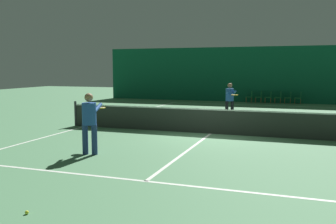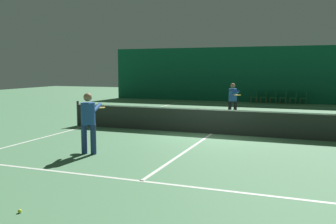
{
  "view_description": "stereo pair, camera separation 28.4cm",
  "coord_description": "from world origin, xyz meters",
  "px_view_note": "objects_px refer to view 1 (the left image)",
  "views": [
    {
      "loc": [
        3.1,
        -13.8,
        2.48
      ],
      "look_at": [
        -1.01,
        -2.03,
        1.02
      ],
      "focal_mm": 40.0,
      "sensor_mm": 36.0,
      "label": 1
    },
    {
      "loc": [
        3.37,
        -13.7,
        2.48
      ],
      "look_at": [
        -1.01,
        -2.03,
        1.02
      ],
      "focal_mm": 40.0,
      "sensor_mm": 36.0,
      "label": 2
    }
  ],
  "objects_px": {
    "courtside_chair_2": "(269,96)",
    "courtside_chair_5": "(299,97)",
    "player_near": "(90,119)",
    "courtside_chair_0": "(250,96)",
    "player_far": "(230,98)",
    "tennis_net": "(211,120)",
    "tennis_ball": "(27,212)",
    "courtside_chair_1": "(259,96)",
    "courtside_chair_4": "(289,97)",
    "courtside_chair_3": "(279,97)"
  },
  "relations": [
    {
      "from": "player_near",
      "to": "courtside_chair_1",
      "type": "xyz_separation_m",
      "value": [
        3.01,
        18.09,
        -0.55
      ]
    },
    {
      "from": "player_near",
      "to": "courtside_chair_0",
      "type": "xyz_separation_m",
      "value": [
        2.34,
        18.09,
        -0.55
      ]
    },
    {
      "from": "courtside_chair_5",
      "to": "tennis_ball",
      "type": "distance_m",
      "value": 22.83
    },
    {
      "from": "courtside_chair_2",
      "to": "tennis_ball",
      "type": "bearing_deg",
      "value": -5.97
    },
    {
      "from": "courtside_chair_2",
      "to": "courtside_chair_5",
      "type": "bearing_deg",
      "value": 90.0
    },
    {
      "from": "courtside_chair_0",
      "to": "courtside_chair_5",
      "type": "xyz_separation_m",
      "value": [
        3.34,
        0.0,
        0.0
      ]
    },
    {
      "from": "player_near",
      "to": "courtside_chair_0",
      "type": "bearing_deg",
      "value": -19.04
    },
    {
      "from": "courtside_chair_1",
      "to": "courtside_chair_4",
      "type": "height_order",
      "value": "same"
    },
    {
      "from": "player_far",
      "to": "tennis_ball",
      "type": "distance_m",
      "value": 13.62
    },
    {
      "from": "tennis_ball",
      "to": "player_near",
      "type": "bearing_deg",
      "value": 107.24
    },
    {
      "from": "tennis_net",
      "to": "player_far",
      "type": "height_order",
      "value": "player_far"
    },
    {
      "from": "tennis_net",
      "to": "player_near",
      "type": "xyz_separation_m",
      "value": [
        -2.54,
        -4.49,
        0.52
      ]
    },
    {
      "from": "tennis_net",
      "to": "player_far",
      "type": "distance_m",
      "value": 4.76
    },
    {
      "from": "tennis_net",
      "to": "courtside_chair_5",
      "type": "xyz_separation_m",
      "value": [
        3.15,
        13.6,
        -0.03
      ]
    },
    {
      "from": "player_near",
      "to": "tennis_ball",
      "type": "bearing_deg",
      "value": -174.42
    },
    {
      "from": "courtside_chair_1",
      "to": "courtside_chair_5",
      "type": "xyz_separation_m",
      "value": [
        2.68,
        0.0,
        0.0
      ]
    },
    {
      "from": "courtside_chair_0",
      "to": "courtside_chair_4",
      "type": "relative_size",
      "value": 1.0
    },
    {
      "from": "courtside_chair_3",
      "to": "courtside_chair_4",
      "type": "distance_m",
      "value": 0.67
    },
    {
      "from": "courtside_chair_3",
      "to": "courtside_chair_4",
      "type": "xyz_separation_m",
      "value": [
        0.67,
        0.0,
        0.0
      ]
    },
    {
      "from": "tennis_net",
      "to": "courtside_chair_3",
      "type": "height_order",
      "value": "tennis_net"
    },
    {
      "from": "courtside_chair_1",
      "to": "courtside_chair_3",
      "type": "relative_size",
      "value": 1.0
    },
    {
      "from": "player_far",
      "to": "courtside_chair_3",
      "type": "distance_m",
      "value": 9.09
    },
    {
      "from": "courtside_chair_1",
      "to": "courtside_chair_2",
      "type": "distance_m",
      "value": 0.67
    },
    {
      "from": "player_near",
      "to": "courtside_chair_4",
      "type": "bearing_deg",
      "value": -27.17
    },
    {
      "from": "courtside_chair_1",
      "to": "courtside_chair_4",
      "type": "relative_size",
      "value": 1.0
    },
    {
      "from": "courtside_chair_4",
      "to": "courtside_chair_3",
      "type": "bearing_deg",
      "value": -90.0
    },
    {
      "from": "player_far",
      "to": "courtside_chair_0",
      "type": "distance_m",
      "value": 8.88
    },
    {
      "from": "player_far",
      "to": "courtside_chair_3",
      "type": "bearing_deg",
      "value": 145.13
    },
    {
      "from": "player_near",
      "to": "courtside_chair_5",
      "type": "height_order",
      "value": "player_near"
    },
    {
      "from": "tennis_net",
      "to": "courtside_chair_1",
      "type": "distance_m",
      "value": 13.61
    },
    {
      "from": "courtside_chair_0",
      "to": "tennis_ball",
      "type": "height_order",
      "value": "courtside_chair_0"
    },
    {
      "from": "tennis_net",
      "to": "tennis_ball",
      "type": "bearing_deg",
      "value": -97.74
    },
    {
      "from": "tennis_ball",
      "to": "courtside_chair_5",
      "type": "bearing_deg",
      "value": 79.02
    },
    {
      "from": "tennis_net",
      "to": "courtside_chair_3",
      "type": "xyz_separation_m",
      "value": [
        1.81,
        13.6,
        -0.03
      ]
    },
    {
      "from": "courtside_chair_0",
      "to": "courtside_chair_1",
      "type": "xyz_separation_m",
      "value": [
        0.67,
        0.0,
        0.0
      ]
    },
    {
      "from": "courtside_chair_1",
      "to": "courtside_chair_3",
      "type": "bearing_deg",
      "value": 90.0
    },
    {
      "from": "tennis_net",
      "to": "courtside_chair_1",
      "type": "height_order",
      "value": "tennis_net"
    },
    {
      "from": "courtside_chair_4",
      "to": "courtside_chair_5",
      "type": "xyz_separation_m",
      "value": [
        0.67,
        0.0,
        0.0
      ]
    },
    {
      "from": "courtside_chair_1",
      "to": "player_near",
      "type": "bearing_deg",
      "value": -9.45
    },
    {
      "from": "courtside_chair_0",
      "to": "courtside_chair_5",
      "type": "distance_m",
      "value": 3.34
    },
    {
      "from": "courtside_chair_2",
      "to": "courtside_chair_3",
      "type": "relative_size",
      "value": 1.0
    },
    {
      "from": "courtside_chair_2",
      "to": "courtside_chair_4",
      "type": "distance_m",
      "value": 1.34
    },
    {
      "from": "player_near",
      "to": "player_far",
      "type": "distance_m",
      "value": 9.53
    },
    {
      "from": "tennis_net",
      "to": "courtside_chair_0",
      "type": "bearing_deg",
      "value": 90.81
    },
    {
      "from": "player_near",
      "to": "courtside_chair_0",
      "type": "distance_m",
      "value": 18.25
    },
    {
      "from": "courtside_chair_3",
      "to": "courtside_chair_0",
      "type": "bearing_deg",
      "value": -90.0
    },
    {
      "from": "courtside_chair_2",
      "to": "player_far",
      "type": "bearing_deg",
      "value": -8.06
    },
    {
      "from": "player_near",
      "to": "player_far",
      "type": "relative_size",
      "value": 1.02
    },
    {
      "from": "courtside_chair_2",
      "to": "courtside_chair_5",
      "type": "height_order",
      "value": "same"
    },
    {
      "from": "courtside_chair_1",
      "to": "courtside_chair_4",
      "type": "bearing_deg",
      "value": 90.0
    }
  ]
}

